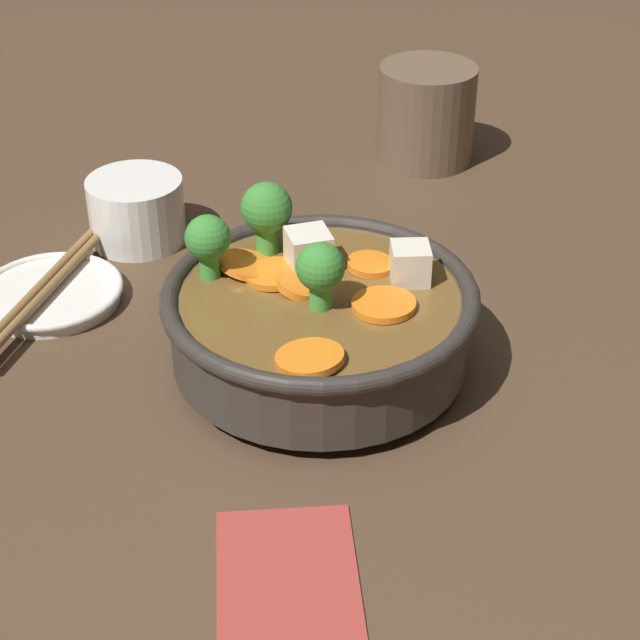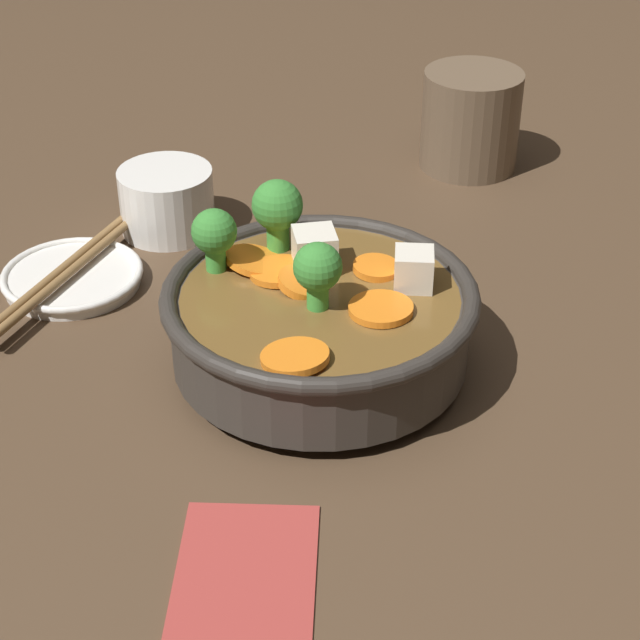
# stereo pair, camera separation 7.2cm
# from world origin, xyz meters

# --- Properties ---
(ground_plane) EXTENTS (3.00, 3.00, 0.00)m
(ground_plane) POSITION_xyz_m (0.00, 0.00, 0.00)
(ground_plane) COLOR #4C3826
(stirfry_bowl) EXTENTS (0.21, 0.21, 0.11)m
(stirfry_bowl) POSITION_xyz_m (0.00, 0.00, 0.04)
(stirfry_bowl) COLOR #38332D
(stirfry_bowl) RESTS_ON ground_plane
(side_saucer) EXTENTS (0.11, 0.11, 0.01)m
(side_saucer) POSITION_xyz_m (0.09, 0.20, 0.01)
(side_saucer) COLOR white
(side_saucer) RESTS_ON ground_plane
(tea_cup) EXTENTS (0.08, 0.08, 0.05)m
(tea_cup) POSITION_xyz_m (0.18, 0.15, 0.03)
(tea_cup) COLOR white
(tea_cup) RESTS_ON ground_plane
(dark_mug) EXTENTS (0.12, 0.09, 0.09)m
(dark_mug) POSITION_xyz_m (0.34, -0.11, 0.05)
(dark_mug) COLOR brown
(dark_mug) RESTS_ON ground_plane
(napkin) EXTENTS (0.11, 0.08, 0.00)m
(napkin) POSITION_xyz_m (-0.20, 0.02, 0.00)
(napkin) COLOR #A33833
(napkin) RESTS_ON ground_plane
(chopsticks_pair) EXTENTS (0.21, 0.08, 0.01)m
(chopsticks_pair) POSITION_xyz_m (0.09, 0.20, 0.02)
(chopsticks_pair) COLOR olive
(chopsticks_pair) RESTS_ON side_saucer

